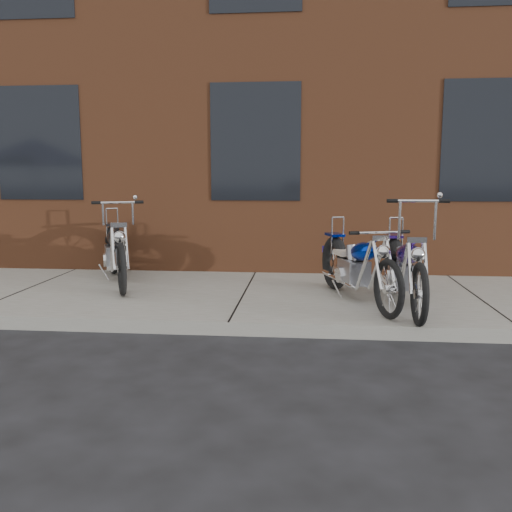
# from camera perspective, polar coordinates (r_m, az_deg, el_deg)

# --- Properties ---
(ground) EXTENTS (120.00, 120.00, 0.00)m
(ground) POSITION_cam_1_polar(r_m,az_deg,el_deg) (5.81, -2.93, -8.41)
(ground) COLOR black
(ground) RESTS_ON ground
(sidewalk) EXTENTS (22.00, 3.00, 0.15)m
(sidewalk) POSITION_cam_1_polar(r_m,az_deg,el_deg) (7.23, -1.20, -4.41)
(sidewalk) COLOR gray
(sidewalk) RESTS_ON ground
(building_brick) EXTENTS (22.00, 10.00, 8.00)m
(building_brick) POSITION_cam_1_polar(r_m,az_deg,el_deg) (13.73, 2.05, 18.16)
(building_brick) COLOR brown
(building_brick) RESTS_ON ground
(chopper_purple) EXTENTS (0.56, 2.31, 1.29)m
(chopper_purple) POSITION_cam_1_polar(r_m,az_deg,el_deg) (6.62, 15.34, -1.58)
(chopper_purple) COLOR black
(chopper_purple) RESTS_ON sidewalk
(chopper_blue) EXTENTS (0.87, 2.19, 0.99)m
(chopper_blue) POSITION_cam_1_polar(r_m,az_deg,el_deg) (6.75, 10.56, -1.28)
(chopper_blue) COLOR black
(chopper_blue) RESTS_ON sidewalk
(chopper_third) EXTENTS (1.06, 2.22, 1.21)m
(chopper_third) POSITION_cam_1_polar(r_m,az_deg,el_deg) (8.05, -14.47, 0.29)
(chopper_third) COLOR black
(chopper_third) RESTS_ON sidewalk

